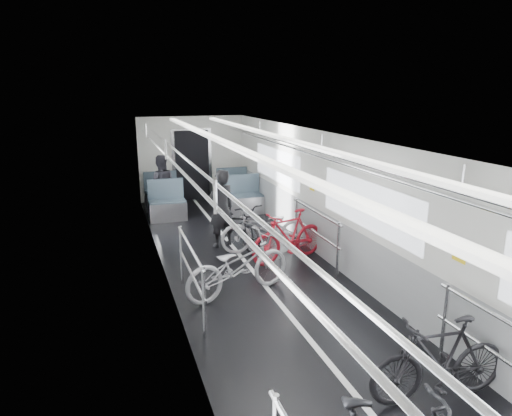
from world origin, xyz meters
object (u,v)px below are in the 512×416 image
Objects in this scene: bike_left_far at (238,266)px; bike_aisle at (235,224)px; person_standing at (221,208)px; bike_right_mid at (266,229)px; person_seated at (161,185)px; bike_right_near at (439,360)px; bike_right_far at (288,236)px.

bike_left_far is 1.03× the size of bike_aisle.
bike_aisle is at bearing 141.57° from person_standing.
person_seated is (-1.61, 3.54, 0.29)m from bike_right_mid.
bike_right_near is 0.86× the size of bike_aisle.
bike_aisle is 1.12× the size of person_standing.
bike_right_mid is 1.18× the size of person_seated.
bike_aisle is (-0.48, 0.51, -0.00)m from bike_right_mid.
bike_right_near is 4.77m from bike_right_mid.
bike_right_far is 1.32m from bike_aisle.
bike_right_far is at bearing -74.31° from bike_aisle.
person_standing reaches higher than bike_left_far.
bike_left_far is 1.13× the size of bike_right_far.
bike_right_far is at bearing 25.26° from bike_right_mid.
bike_right_mid is 1.02m from person_standing.
bike_right_mid is (-0.21, 4.77, 0.01)m from bike_right_near.
bike_right_far is (1.29, 1.11, 0.00)m from bike_left_far.
person_seated is at bearing -91.07° from person_standing.
bike_left_far is at bearing -27.77° from bike_right_mid.
person_standing reaches higher than bike_right_near.
bike_left_far is at bearing -121.65° from bike_aisle.
bike_left_far is 1.02× the size of bike_right_mid.
bike_right_far is (0.23, -0.60, 0.02)m from bike_right_mid.
bike_right_mid reaches higher than bike_right_near.
bike_right_far is at bearing -65.97° from bike_left_far.
person_standing is at bearing 115.89° from person_seated.
bike_right_far is at bearing 111.47° from person_standing.
bike_right_mid is (1.06, 1.71, -0.01)m from bike_left_far.
bike_right_near is 1.01× the size of person_seated.
bike_right_far reaches higher than bike_aisle.
person_seated is (-1.82, 8.31, 0.30)m from bike_right_near.
bike_left_far is 1.21× the size of person_seated.
bike_left_far is 1.70m from bike_right_far.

